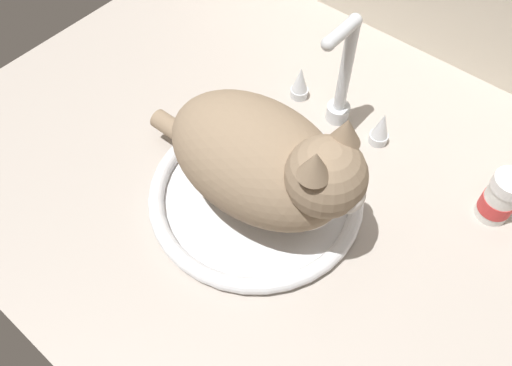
{
  "coord_description": "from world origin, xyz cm",
  "views": [
    {
      "loc": [
        25.91,
        -39.72,
        69.97
      ],
      "look_at": [
        -2.8,
        -5.43,
        7.0
      ],
      "focal_mm": 36.19,
      "sensor_mm": 36.0,
      "label": 1
    }
  ],
  "objects_px": {
    "sink_basin": "(256,194)",
    "pill_bottle": "(500,198)",
    "cat": "(268,163)",
    "faucet": "(341,86)"
  },
  "relations": [
    {
      "from": "sink_basin",
      "to": "pill_bottle",
      "type": "relative_size",
      "value": 3.74
    },
    {
      "from": "cat",
      "to": "pill_bottle",
      "type": "bearing_deg",
      "value": 37.32
    },
    {
      "from": "sink_basin",
      "to": "pill_bottle",
      "type": "distance_m",
      "value": 0.36
    },
    {
      "from": "sink_basin",
      "to": "pill_bottle",
      "type": "bearing_deg",
      "value": 35.38
    },
    {
      "from": "sink_basin",
      "to": "faucet",
      "type": "height_order",
      "value": "faucet"
    },
    {
      "from": "faucet",
      "to": "cat",
      "type": "distance_m",
      "value": 0.22
    },
    {
      "from": "faucet",
      "to": "cat",
      "type": "height_order",
      "value": "cat"
    },
    {
      "from": "pill_bottle",
      "to": "cat",
      "type": "bearing_deg",
      "value": -142.68
    },
    {
      "from": "sink_basin",
      "to": "cat",
      "type": "relative_size",
      "value": 0.88
    },
    {
      "from": "sink_basin",
      "to": "faucet",
      "type": "xyz_separation_m",
      "value": [
        0.0,
        0.22,
        0.07
      ]
    }
  ]
}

